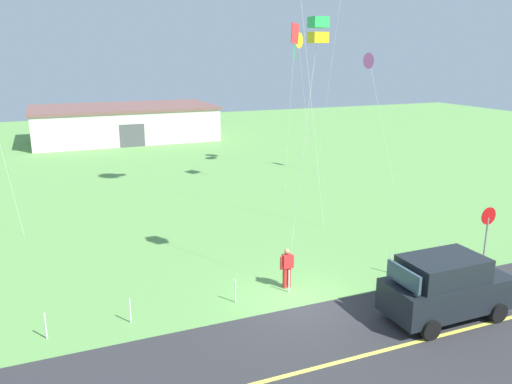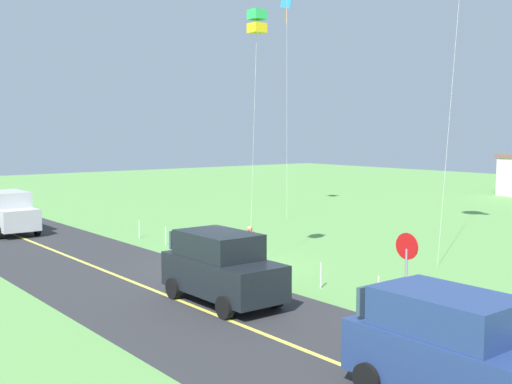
{
  "view_description": "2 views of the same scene",
  "coord_description": "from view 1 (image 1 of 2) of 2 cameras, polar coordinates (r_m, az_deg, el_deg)",
  "views": [
    {
      "loc": [
        -7.94,
        -15.29,
        8.8
      ],
      "look_at": [
        -0.45,
        2.7,
        3.51
      ],
      "focal_mm": 36.0,
      "sensor_mm": 36.0,
      "label": 1
    },
    {
      "loc": [
        20.19,
        -14.38,
        5.4
      ],
      "look_at": [
        -0.58,
        2.02,
        2.87
      ],
      "focal_mm": 44.42,
      "sensor_mm": 36.0,
      "label": 2
    }
  ],
  "objects": [
    {
      "name": "fence_post_1",
      "position": [
        18.16,
        -13.81,
        -12.66
      ],
      "size": [
        0.05,
        0.05,
        0.9
      ],
      "primitive_type": "cylinder",
      "color": "silver",
      "rests_on": "ground"
    },
    {
      "name": "road_centre_stripe",
      "position": [
        16.37,
        11.05,
        -17.61
      ],
      "size": [
        120.0,
        0.16,
        0.0
      ],
      "primitive_type": "cube",
      "color": "#E5E04C",
      "rests_on": "asphalt_road"
    },
    {
      "name": "fence_post_3",
      "position": [
        19.74,
        3.68,
        -9.86
      ],
      "size": [
        0.05,
        0.05,
        0.9
      ],
      "primitive_type": "cylinder",
      "color": "silver",
      "rests_on": "ground"
    },
    {
      "name": "fence_post_2",
      "position": [
        18.97,
        -2.32,
        -10.94
      ],
      "size": [
        0.05,
        0.05,
        0.9
      ],
      "primitive_type": "cylinder",
      "color": "silver",
      "rests_on": "ground"
    },
    {
      "name": "kite_red_low",
      "position": [
        18.43,
        6.9,
        17.36
      ],
      "size": [
        1.16,
        0.61,
        9.99
      ],
      "color": "silver",
      "rests_on": "ground"
    },
    {
      "name": "person_adult_near",
      "position": [
        19.94,
        3.45,
        -8.29
      ],
      "size": [
        0.58,
        0.22,
        1.6
      ],
      "rotation": [
        0.0,
        0.0,
        6.22
      ],
      "color": "red",
      "rests_on": "ground"
    },
    {
      "name": "stop_sign",
      "position": [
        23.81,
        24.33,
        -3.3
      ],
      "size": [
        0.76,
        0.08,
        2.56
      ],
      "color": "gray",
      "rests_on": "ground"
    },
    {
      "name": "fence_post_5",
      "position": [
        23.62,
        19.73,
        -6.45
      ],
      "size": [
        0.05,
        0.05,
        0.9
      ],
      "primitive_type": "cylinder",
      "color": "silver",
      "rests_on": "ground"
    },
    {
      "name": "ground_plane",
      "position": [
        19.37,
        4.4,
        -12.04
      ],
      "size": [
        120.0,
        120.0,
        0.1
      ],
      "primitive_type": "cube",
      "color": "#60994C"
    },
    {
      "name": "kite_orange_near",
      "position": [
        37.64,
        12.49,
        14.01
      ],
      "size": [
        0.62,
        3.73,
        8.84
      ],
      "color": "silver",
      "rests_on": "ground"
    },
    {
      "name": "kite_blue_mid",
      "position": [
        38.59,
        4.75,
        16.37
      ],
      "size": [
        2.61,
        1.82,
        10.22
      ],
      "color": "silver",
      "rests_on": "ground"
    },
    {
      "name": "asphalt_road",
      "position": [
        16.37,
        11.05,
        -17.63
      ],
      "size": [
        120.0,
        7.0,
        0.0
      ],
      "primitive_type": "cube",
      "color": "#2D2D30",
      "rests_on": "ground"
    },
    {
      "name": "car_suv_foreground",
      "position": [
        18.79,
        20.28,
        -9.83
      ],
      "size": [
        4.4,
        2.12,
        2.24
      ],
      "color": "black",
      "rests_on": "ground"
    },
    {
      "name": "warehouse_distant",
      "position": [
        55.93,
        -14.48,
        7.48
      ],
      "size": [
        18.36,
        10.2,
        3.5
      ],
      "color": "beige",
      "rests_on": "ground"
    },
    {
      "name": "kite_pink_drift",
      "position": [
        32.99,
        4.33,
        16.83
      ],
      "size": [
        0.92,
        0.62,
        10.6
      ],
      "color": "silver",
      "rests_on": "ground"
    },
    {
      "name": "fence_post_4",
      "position": [
        22.04,
        14.67,
        -7.6
      ],
      "size": [
        0.05,
        0.05,
        0.9
      ],
      "primitive_type": "cylinder",
      "color": "silver",
      "rests_on": "ground"
    },
    {
      "name": "fence_post_0",
      "position": [
        18.05,
        -22.34,
        -13.6
      ],
      "size": [
        0.05,
        0.05,
        0.9
      ],
      "primitive_type": "cylinder",
      "color": "silver",
      "rests_on": "ground"
    }
  ]
}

